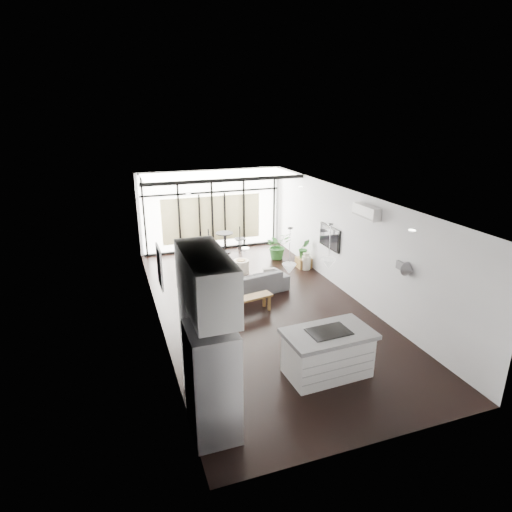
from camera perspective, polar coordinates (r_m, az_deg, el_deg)
floor at (r=10.95m, az=0.52°, el=-6.68°), size 5.00×10.00×0.00m
ceiling at (r=10.05m, az=0.57°, el=7.84°), size 5.00×10.00×0.00m
wall_left at (r=9.90m, az=-13.21°, el=-1.29°), size 0.02×10.00×2.80m
wall_right at (r=11.46m, az=12.39°, el=1.60°), size 0.02×10.00×2.80m
wall_back at (r=15.04m, az=-5.97°, el=6.10°), size 5.00×0.02×2.80m
wall_front at (r=6.39m, az=16.41°, el=-13.59°), size 5.00×0.02×2.80m
glazing at (r=14.92m, az=-5.86°, el=6.01°), size 5.00×0.20×2.80m
skylight at (r=13.83m, az=-5.17°, el=10.76°), size 4.70×1.90×0.06m
neighbour_building at (r=15.06m, az=-5.89°, el=4.95°), size 3.50×0.02×1.60m
island at (r=8.28m, az=9.52°, el=-12.64°), size 1.68×1.05×0.89m
cooktop at (r=8.05m, az=9.69°, el=-9.90°), size 0.80×0.55×0.01m
fridge at (r=6.68m, az=-5.84°, el=-16.38°), size 0.70×0.87×1.80m
appliance_column at (r=7.26m, az=-7.18°, el=-10.27°), size 0.63×0.66×2.44m
upper_cabinets at (r=6.37m, az=-6.71°, el=-3.32°), size 0.62×1.75×0.86m
pendant_left at (r=7.75m, az=4.43°, el=-1.70°), size 0.26×0.26×0.18m
pendant_right at (r=8.09m, az=9.64°, el=-1.02°), size 0.26×0.26×0.18m
sofa at (r=11.54m, az=-0.73°, el=-3.08°), size 2.14×0.97×0.81m
console_bench at (r=10.50m, az=-1.20°, el=-6.60°), size 1.35×0.55×0.42m
pouf at (r=13.03m, az=-2.02°, el=-1.41°), size 0.59×0.59×0.39m
crate at (r=13.55m, az=6.36°, el=-0.86°), size 0.42×0.42×0.32m
plant_tall at (r=14.21m, az=2.88°, el=1.01°), size 0.98×1.05×0.70m
plant_crate at (r=13.45m, az=6.41°, el=0.32°), size 0.44×0.67×0.27m
milk_can at (r=13.36m, az=6.71°, el=-0.67°), size 0.28×0.28×0.54m
bistro_set at (r=14.82m, az=-4.22°, el=1.76°), size 1.49×0.64×0.70m
tv at (r=12.30m, az=9.80°, el=2.48°), size 0.05×1.10×0.65m
ac_unit at (r=10.48m, az=14.49°, el=5.75°), size 0.22×0.90×0.30m
framed_art at (r=9.38m, az=-12.73°, el=-1.42°), size 0.04×0.70×0.90m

